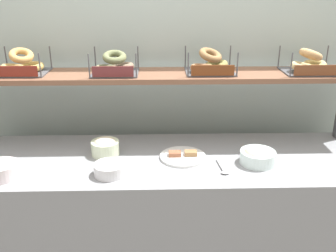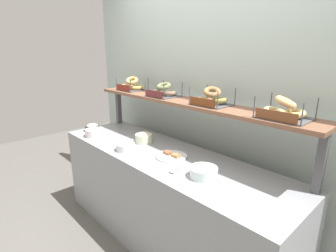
{
  "view_description": "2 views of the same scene",
  "coord_description": "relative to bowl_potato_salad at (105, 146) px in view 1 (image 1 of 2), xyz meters",
  "views": [
    {
      "loc": [
        -0.04,
        -1.96,
        1.81
      ],
      "look_at": [
        0.01,
        0.02,
        1.04
      ],
      "focal_mm": 40.64,
      "sensor_mm": 36.0,
      "label": 1
    },
    {
      "loc": [
        1.56,
        -1.4,
        1.7
      ],
      "look_at": [
        -0.0,
        0.05,
        1.09
      ],
      "focal_mm": 28.01,
      "sensor_mm": 36.0,
      "label": 2
    }
  ],
  "objects": [
    {
      "name": "serving_spoon_near_plate",
      "position": [
        0.65,
        -0.21,
        -0.04
      ],
      "size": [
        0.05,
        0.18,
        0.01
      ],
      "color": "#B7B7BC",
      "rests_on": "deli_counter"
    },
    {
      "name": "bagel_basket_sesame",
      "position": [
        -0.49,
        0.23,
        0.43
      ],
      "size": [
        0.29,
        0.25,
        0.15
      ],
      "color": "#4C4C51",
      "rests_on": "upper_shelf"
    },
    {
      "name": "upper_shelf",
      "position": [
        0.35,
        0.22,
        0.36
      ],
      "size": [
        2.31,
        0.32,
        0.03
      ],
      "primitive_type": "cube",
      "color": "brown",
      "rests_on": "shelf_riser_left"
    },
    {
      "name": "serving_plate_white",
      "position": [
        0.45,
        -0.06,
        -0.04
      ],
      "size": [
        0.26,
        0.26,
        0.04
      ],
      "color": "white",
      "rests_on": "deli_counter"
    },
    {
      "name": "bowl_egg_salad",
      "position": [
        0.86,
        -0.14,
        -0.01
      ],
      "size": [
        0.2,
        0.2,
        0.09
      ],
      "color": "white",
      "rests_on": "deli_counter"
    },
    {
      "name": "bagel_basket_everything",
      "position": [
        0.62,
        0.22,
        0.43
      ],
      "size": [
        0.3,
        0.25,
        0.15
      ],
      "color": "#4C4C51",
      "rests_on": "upper_shelf"
    },
    {
      "name": "bowl_potato_salad",
      "position": [
        0.0,
        0.0,
        0.0
      ],
      "size": [
        0.16,
        0.16,
        0.11
      ],
      "color": "beige",
      "rests_on": "deli_counter"
    },
    {
      "name": "bagel_basket_plain",
      "position": [
        1.21,
        0.21,
        0.43
      ],
      "size": [
        0.31,
        0.26,
        0.15
      ],
      "color": "#4C4C51",
      "rests_on": "upper_shelf"
    },
    {
      "name": "bowl_scallion_spread",
      "position": [
        0.05,
        -0.24,
        -0.01
      ],
      "size": [
        0.17,
        0.17,
        0.08
      ],
      "color": "silver",
      "rests_on": "deli_counter"
    },
    {
      "name": "back_wall",
      "position": [
        0.35,
        0.5,
        0.3
      ],
      "size": [
        3.55,
        0.06,
        2.4
      ],
      "primitive_type": "cube",
      "color": "#AABDB6",
      "rests_on": "ground_plane"
    },
    {
      "name": "bagel_basket_poppy",
      "position": [
        0.05,
        0.21,
        0.42
      ],
      "size": [
        0.28,
        0.26,
        0.14
      ],
      "color": "#4C4C51",
      "rests_on": "upper_shelf"
    },
    {
      "name": "deli_counter",
      "position": [
        0.35,
        -0.05,
        -0.48
      ],
      "size": [
        2.35,
        0.7,
        0.85
      ],
      "primitive_type": "cube",
      "color": "gray",
      "rests_on": "ground_plane"
    },
    {
      "name": "bowl_lox_spread",
      "position": [
        -0.5,
        -0.26,
        -0.0
      ],
      "size": [
        0.18,
        0.18,
        0.1
      ],
      "color": "white",
      "rests_on": "deli_counter"
    }
  ]
}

